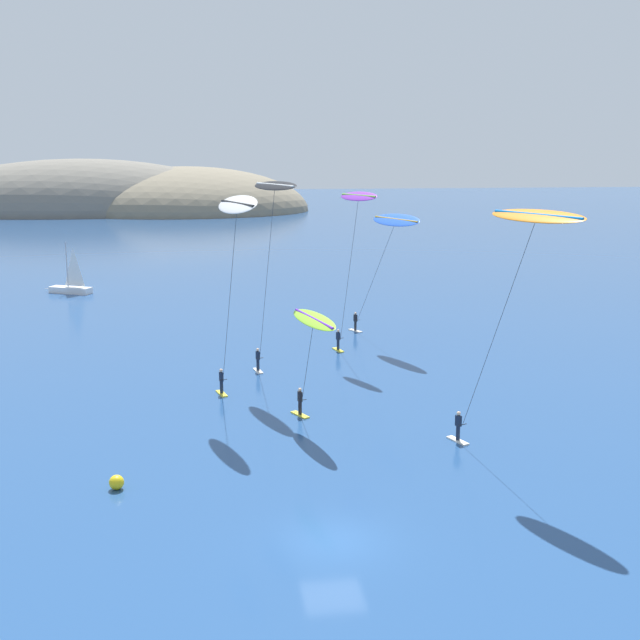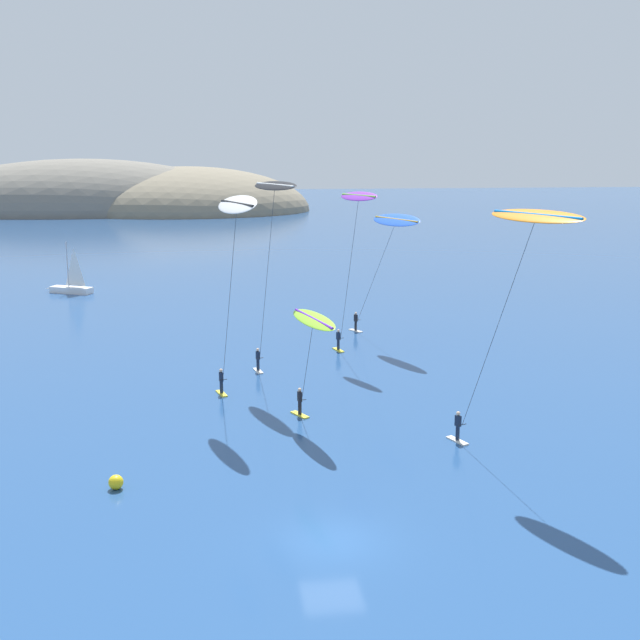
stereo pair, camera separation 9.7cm
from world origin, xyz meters
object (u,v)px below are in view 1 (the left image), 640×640
at_px(kitesurfer_lime, 312,327).
at_px(kitesurfer_black, 273,200).
at_px(kitesurfer_purple, 356,213).
at_px(kitesurfer_orange, 530,233).
at_px(kitesurfer_blue, 393,227).
at_px(marker_buoy, 117,482).
at_px(sailboat_near, 68,287).
at_px(kitesurfer_white, 236,218).

xyz_separation_m(kitesurfer_lime, kitesurfer_black, (-1.36, 9.18, 6.54)).
bearing_deg(kitesurfer_purple, kitesurfer_orange, -80.09).
height_order(kitesurfer_blue, kitesurfer_purple, kitesurfer_purple).
height_order(kitesurfer_orange, marker_buoy, kitesurfer_orange).
bearing_deg(sailboat_near, kitesurfer_white, -68.57).
xyz_separation_m(sailboat_near, kitesurfer_black, (19.83, -38.10, 11.72)).
bearing_deg(kitesurfer_purple, kitesurfer_lime, -109.11).
bearing_deg(marker_buoy, kitesurfer_purple, 55.64).
bearing_deg(kitesurfer_purple, kitesurfer_blue, 44.63).
bearing_deg(kitesurfer_black, sailboat_near, 117.50).
distance_m(kitesurfer_lime, marker_buoy, 13.78).
bearing_deg(kitesurfer_purple, kitesurfer_white, -128.48).
relative_size(kitesurfer_blue, kitesurfer_white, 0.82).
distance_m(kitesurfer_orange, kitesurfer_black, 19.99).
height_order(sailboat_near, kitesurfer_black, kitesurfer_black).
height_order(kitesurfer_white, marker_buoy, kitesurfer_white).
bearing_deg(kitesurfer_blue, kitesurfer_white, -130.25).
xyz_separation_m(kitesurfer_lime, kitesurfer_purple, (5.27, 15.21, 5.17)).
bearing_deg(sailboat_near, kitesurfer_orange, -61.03).
height_order(kitesurfer_purple, kitesurfer_white, kitesurfer_white).
xyz_separation_m(kitesurfer_blue, kitesurfer_lime, (-8.94, -18.83, -3.76)).
relative_size(kitesurfer_blue, kitesurfer_lime, 1.61).
relative_size(sailboat_near, marker_buoy, 8.18).
height_order(kitesurfer_purple, kitesurfer_black, kitesurfer_black).
height_order(kitesurfer_lime, marker_buoy, kitesurfer_lime).
height_order(kitesurfer_orange, kitesurfer_white, kitesurfer_white).
xyz_separation_m(kitesurfer_orange, kitesurfer_white, (-13.29, 11.27, -0.05)).
bearing_deg(kitesurfer_white, kitesurfer_lime, -41.33).
bearing_deg(kitesurfer_lime, kitesurfer_white, 138.67).
distance_m(kitesurfer_blue, kitesurfer_lime, 21.18).
distance_m(kitesurfer_purple, marker_buoy, 29.43).
distance_m(sailboat_near, marker_buoy, 55.82).
distance_m(kitesurfer_black, kitesurfer_white, 6.28).
height_order(kitesurfer_orange, kitesurfer_black, kitesurfer_black).
bearing_deg(kitesurfer_lime, sailboat_near, 114.14).
xyz_separation_m(kitesurfer_black, kitesurfer_white, (-2.66, -5.65, -0.67)).
relative_size(kitesurfer_lime, kitesurfer_purple, 0.52).
xyz_separation_m(kitesurfer_blue, marker_buoy, (-19.16, -26.28, -9.23)).
height_order(kitesurfer_lime, kitesurfer_black, kitesurfer_black).
bearing_deg(kitesurfer_white, kitesurfer_blue, 49.75).
distance_m(kitesurfer_white, marker_buoy, 16.96).
distance_m(kitesurfer_lime, kitesurfer_white, 7.94).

